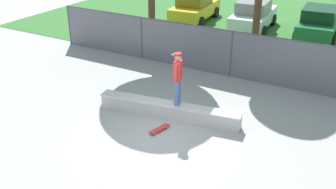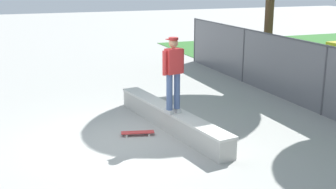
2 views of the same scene
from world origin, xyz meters
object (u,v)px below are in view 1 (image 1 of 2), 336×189
at_px(skateboard, 160,129).
at_px(car_yellow, 195,7).
at_px(concrete_ledge, 169,110).
at_px(car_green, 318,23).
at_px(skateboarder, 178,77).
at_px(car_white, 253,15).

bearing_deg(skateboard, car_yellow, 111.67).
height_order(concrete_ledge, car_green, car_green).
height_order(skateboard, car_green, car_green).
xyz_separation_m(skateboarder, car_white, (-1.41, 11.51, -0.72)).
height_order(skateboarder, skateboard, skateboarder).
height_order(concrete_ledge, car_yellow, car_yellow).
distance_m(concrete_ledge, car_yellow, 12.42).
distance_m(car_yellow, car_green, 7.17).
relative_size(concrete_ledge, skateboard, 5.96).
xyz_separation_m(concrete_ledge, car_white, (-1.05, 11.44, 0.57)).
bearing_deg(skateboard, concrete_ledge, 102.40).
bearing_deg(car_green, skateboarder, -100.11).
distance_m(skateboarder, car_green, 11.85).
distance_m(skateboard, car_yellow, 13.37).
bearing_deg(concrete_ledge, skateboard, -77.60).
xyz_separation_m(concrete_ledge, car_green, (2.44, 11.57, 0.57)).
height_order(car_yellow, car_green, same).
bearing_deg(car_green, car_white, -177.83).
relative_size(skateboarder, car_white, 0.42).
bearing_deg(car_yellow, car_green, 0.77).
relative_size(concrete_ledge, skateboarder, 2.67).
relative_size(car_yellow, car_white, 1.00).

